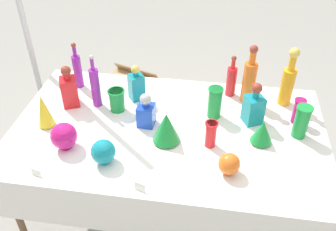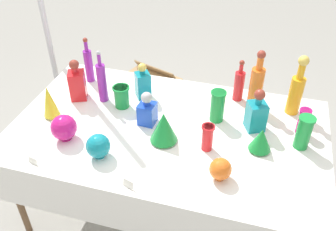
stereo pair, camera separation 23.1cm
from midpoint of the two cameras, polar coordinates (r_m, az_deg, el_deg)
name	(u,v)px [view 1 (the left image)]	position (r m, az deg, el deg)	size (l,w,h in m)	color
ground_plane	(168,205)	(2.91, -2.33, -13.64)	(40.00, 40.00, 0.00)	gray
display_table	(167,138)	(2.38, -2.92, -3.53)	(1.98, 1.17, 0.76)	white
tall_bottle_0	(78,69)	(2.80, -15.96, 6.69)	(0.06, 0.06, 0.35)	purple
tall_bottle_1	(249,79)	(2.55, 9.77, 5.40)	(0.09, 0.09, 0.42)	orange
tall_bottle_2	(288,81)	(2.58, 15.43, 4.96)	(0.09, 0.09, 0.42)	orange
tall_bottle_3	(231,80)	(2.63, 7.17, 5.30)	(0.07, 0.07, 0.31)	red
tall_bottle_4	(95,86)	(2.56, -13.59, 4.26)	(0.06, 0.06, 0.38)	purple
square_decanter_0	(146,112)	(2.35, -6.17, 0.43)	(0.11, 0.11, 0.23)	blue
square_decanter_1	(254,107)	(2.39, 10.26, 1.21)	(0.14, 0.14, 0.29)	teal
square_decanter_2	(136,85)	(2.60, -7.41, 4.56)	(0.13, 0.13, 0.26)	teal
square_decanter_3	(69,89)	(2.62, -17.29, 3.76)	(0.14, 0.14, 0.30)	red
slender_vase_0	(211,133)	(2.19, 3.57, -2.84)	(0.08, 0.08, 0.17)	red
slender_vase_1	(117,99)	(2.52, -10.43, 2.33)	(0.11, 0.11, 0.15)	#198C38
slender_vase_2	(298,110)	(2.47, 16.76, 0.67)	(0.07, 0.07, 0.17)	#C61972
slender_vase_3	(215,102)	(2.41, 4.44, 2.00)	(0.10, 0.10, 0.22)	#198C38
slender_vase_4	(302,121)	(2.35, 17.11, -0.89)	(0.10, 0.10, 0.21)	#198C38
fluted_vase_0	(44,110)	(2.48, -20.97, 0.62)	(0.10, 0.10, 0.23)	yellow
fluted_vase_1	(166,127)	(2.21, -3.26, -1.91)	(0.17, 0.17, 0.21)	#198C38
fluted_vase_2	(262,132)	(2.26, 11.37, -2.58)	(0.13, 0.13, 0.16)	#198C38
round_bowl_0	(103,152)	(2.14, -12.92, -5.54)	(0.14, 0.14, 0.15)	teal
round_bowl_1	(229,164)	(2.05, 6.12, -7.50)	(0.12, 0.12, 0.13)	orange
round_bowl_2	(64,136)	(2.29, -18.40, -3.09)	(0.16, 0.16, 0.17)	#C61972
price_tag_left	(36,173)	(2.22, -22.34, -8.18)	(0.06, 0.01, 0.04)	white
price_tag_center	(140,187)	(2.00, -7.65, -10.90)	(0.06, 0.01, 0.05)	white
cardboard_box_behind_left	(135,89)	(3.91, -6.78, 4.01)	(0.62, 0.48, 0.33)	tan
canopy_pole	(25,29)	(3.17, -22.92, 12.03)	(0.18, 0.18, 2.63)	silver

